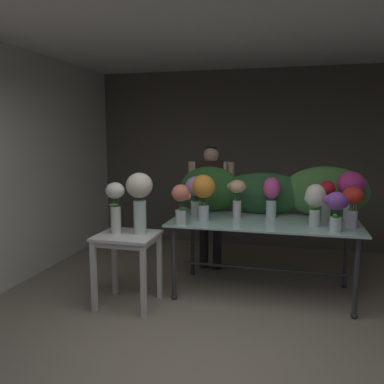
# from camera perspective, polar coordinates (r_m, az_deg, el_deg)

# --- Properties ---
(ground_plane) EXTENTS (8.65, 8.65, 0.00)m
(ground_plane) POSITION_cam_1_polar(r_m,az_deg,el_deg) (4.96, 6.12, -13.23)
(ground_plane) COLOR gray
(wall_back) EXTENTS (5.25, 0.12, 2.83)m
(wall_back) POSITION_cam_1_polar(r_m,az_deg,el_deg) (6.59, 8.75, 4.67)
(wall_back) COLOR #5B564C
(wall_back) RESTS_ON ground
(wall_left) EXTENTS (0.12, 4.05, 2.83)m
(wall_left) POSITION_cam_1_polar(r_m,az_deg,el_deg) (5.63, -21.18, 3.65)
(wall_left) COLOR silver
(wall_left) RESTS_ON ground
(ceiling_slab) EXTENTS (5.37, 4.05, 0.12)m
(ceiling_slab) POSITION_cam_1_polar(r_m,az_deg,el_deg) (4.75, 6.68, 21.36)
(ceiling_slab) COLOR silver
(ceiling_slab) RESTS_ON wall_back
(display_table_glass) EXTENTS (2.06, 1.04, 0.86)m
(display_table_glass) POSITION_cam_1_polar(r_m,az_deg,el_deg) (4.58, 10.19, -5.41)
(display_table_glass) COLOR #A8D1CD
(display_table_glass) RESTS_ON ground
(side_table_white) EXTENTS (0.62, 0.57, 0.77)m
(side_table_white) POSITION_cam_1_polar(r_m,az_deg,el_deg) (4.29, -9.18, -7.48)
(side_table_white) COLOR white
(side_table_white) RESTS_ON ground
(florist) EXTENTS (0.62, 0.24, 1.65)m
(florist) POSITION_cam_1_polar(r_m,az_deg,el_deg) (5.33, 2.69, -0.27)
(florist) COLOR #232328
(florist) RESTS_ON ground
(foliage_backdrop) EXTENTS (2.24, 0.27, 0.59)m
(foliage_backdrop) POSITION_cam_1_polar(r_m,az_deg,el_deg) (4.90, 11.66, 0.07)
(foliage_backdrop) COLOR #2D6028
(foliage_backdrop) RESTS_ON display_table_glass
(vase_crimson_hydrangea) EXTENTS (0.18, 0.18, 0.45)m
(vase_crimson_hydrangea) POSITION_cam_1_polar(r_m,az_deg,el_deg) (4.61, 18.62, -0.75)
(vase_crimson_hydrangea) COLOR silver
(vase_crimson_hydrangea) RESTS_ON display_table_glass
(vase_ivory_peonies) EXTENTS (0.22, 0.21, 0.44)m
(vase_ivory_peonies) POSITION_cam_1_polar(r_m,az_deg,el_deg) (4.37, 17.12, -1.21)
(vase_ivory_peonies) COLOR silver
(vase_ivory_peonies) RESTS_ON display_table_glass
(vase_violet_tulips) EXTENTS (0.25, 0.21, 0.40)m
(vase_violet_tulips) POSITION_cam_1_polar(r_m,az_deg,el_deg) (4.16, 19.84, -2.01)
(vase_violet_tulips) COLOR silver
(vase_violet_tulips) RESTS_ON display_table_glass
(vase_fuchsia_freesia) EXTENTS (0.20, 0.20, 0.47)m
(vase_fuchsia_freesia) POSITION_cam_1_polar(r_m,az_deg,el_deg) (4.69, 11.25, -0.36)
(vase_fuchsia_freesia) COLOR silver
(vase_fuchsia_freesia) RESTS_ON display_table_glass
(vase_magenta_lilies) EXTENTS (0.31, 0.29, 0.55)m
(vase_magenta_lilies) POSITION_cam_1_polar(r_m,az_deg,el_deg) (4.72, 21.68, 0.39)
(vase_magenta_lilies) COLOR silver
(vase_magenta_lilies) RESTS_ON display_table_glass
(vase_coral_snapdragons) EXTENTS (0.20, 0.19, 0.43)m
(vase_coral_snapdragons) POSITION_cam_1_polar(r_m,az_deg,el_deg) (4.25, -1.58, -1.17)
(vase_coral_snapdragons) COLOR silver
(vase_coral_snapdragons) RESTS_ON display_table_glass
(vase_lilac_dahlias) EXTENTS (0.29, 0.27, 0.47)m
(vase_lilac_dahlias) POSITION_cam_1_polar(r_m,az_deg,el_deg) (4.69, 0.61, 0.17)
(vase_lilac_dahlias) COLOR silver
(vase_lilac_dahlias) RESTS_ON display_table_glass
(vase_sunset_anemones) EXTENTS (0.26, 0.26, 0.52)m
(vase_sunset_anemones) POSITION_cam_1_polar(r_m,az_deg,el_deg) (4.43, 1.64, 0.10)
(vase_sunset_anemones) COLOR silver
(vase_sunset_anemones) RESTS_ON display_table_glass
(vase_scarlet_ranunculus) EXTENTS (0.23, 0.22, 0.42)m
(vase_scarlet_ranunculus) POSITION_cam_1_polar(r_m,az_deg,el_deg) (4.43, 21.86, -1.38)
(vase_scarlet_ranunculus) COLOR silver
(vase_scarlet_ranunculus) RESTS_ON display_table_glass
(vase_peach_stock) EXTENTS (0.22, 0.20, 0.44)m
(vase_peach_stock) POSITION_cam_1_polar(r_m,az_deg,el_deg) (4.60, 6.41, -0.23)
(vase_peach_stock) COLOR silver
(vase_peach_stock) RESTS_ON display_table_glass
(vase_white_roses_tall) EXTENTS (0.22, 0.20, 0.54)m
(vase_white_roses_tall) POSITION_cam_1_polar(r_m,az_deg,el_deg) (4.25, -10.83, -1.48)
(vase_white_roses_tall) COLOR silver
(vase_white_roses_tall) RESTS_ON side_table_white
(vase_cream_lisianthus_tall) EXTENTS (0.28, 0.28, 0.64)m
(vase_cream_lisianthus_tall) POSITION_cam_1_polar(r_m,az_deg,el_deg) (4.19, -7.54, -0.46)
(vase_cream_lisianthus_tall) COLOR silver
(vase_cream_lisianthus_tall) RESTS_ON side_table_white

